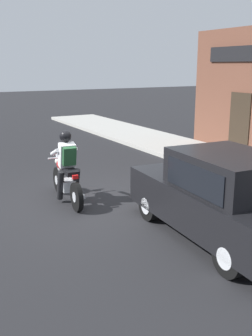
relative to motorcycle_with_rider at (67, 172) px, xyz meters
name	(u,v)px	position (x,y,z in m)	size (l,w,h in m)	color
ground_plane	(95,202)	(0.50, -0.37, -0.68)	(80.00, 80.00, 0.00)	black
sidewalk_curb	(191,151)	(5.60, 2.63, -0.61)	(2.60, 22.00, 0.14)	#ADAAA3
motorcycle_with_rider	(67,172)	(0.00, 0.00, 0.00)	(0.59, 2.02, 1.62)	black
car_hatchback	(221,197)	(1.63, -3.15, 0.09)	(1.90, 3.89, 1.57)	black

